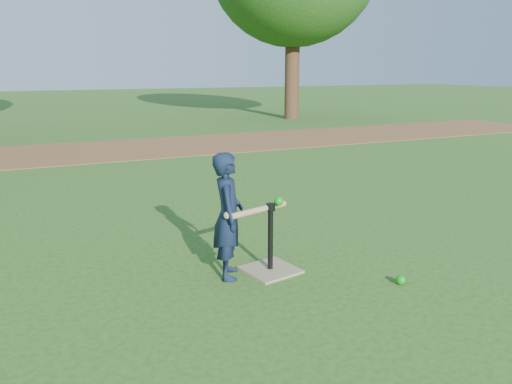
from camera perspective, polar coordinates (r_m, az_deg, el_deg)
name	(u,v)px	position (r m, az deg, el deg)	size (l,w,h in m)	color
ground	(298,270)	(4.48, 4.85, -8.93)	(80.00, 80.00, 0.00)	#285116
dirt_strip	(131,149)	(11.39, -14.11, 4.83)	(24.00, 3.00, 0.01)	brown
child	(228,216)	(4.17, -3.20, -2.75)	(0.39, 0.26, 1.08)	black
wiffle_ball_ground	(401,280)	(4.34, 16.22, -9.64)	(0.08, 0.08, 0.08)	#0D9414
batting_tee	(270,259)	(4.41, 1.65, -7.68)	(0.50, 0.50, 0.61)	#93855D
swing_action	(260,209)	(4.19, 0.46, -1.90)	(0.63, 0.22, 0.13)	tan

